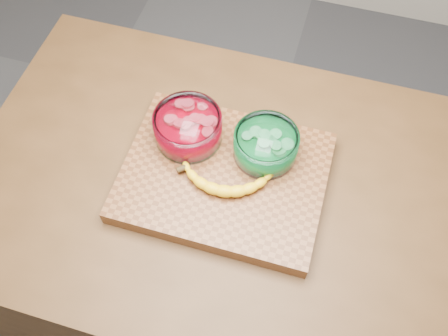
# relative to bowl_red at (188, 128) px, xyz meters

# --- Properties ---
(ground) EXTENTS (3.50, 3.50, 0.00)m
(ground) POSITION_rel_bowl_red_xyz_m (0.11, -0.07, -0.98)
(ground) COLOR #4F5053
(ground) RESTS_ON ground
(counter) EXTENTS (1.20, 0.80, 0.90)m
(counter) POSITION_rel_bowl_red_xyz_m (0.11, -0.07, -0.53)
(counter) COLOR #4A2E16
(counter) RESTS_ON ground
(cutting_board) EXTENTS (0.45, 0.35, 0.04)m
(cutting_board) POSITION_rel_bowl_red_xyz_m (0.11, -0.07, -0.06)
(cutting_board) COLOR brown
(cutting_board) RESTS_ON counter
(bowl_red) EXTENTS (0.16, 0.16, 0.07)m
(bowl_red) POSITION_rel_bowl_red_xyz_m (0.00, 0.00, 0.00)
(bowl_red) COLOR white
(bowl_red) RESTS_ON cutting_board
(bowl_green) EXTENTS (0.14, 0.14, 0.07)m
(bowl_green) POSITION_rel_bowl_red_xyz_m (0.18, 0.01, -0.00)
(bowl_green) COLOR white
(bowl_green) RESTS_ON cutting_board
(banana) EXTENTS (0.23, 0.12, 0.03)m
(banana) POSITION_rel_bowl_red_xyz_m (0.11, -0.09, -0.02)
(banana) COLOR yellow
(banana) RESTS_ON cutting_board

